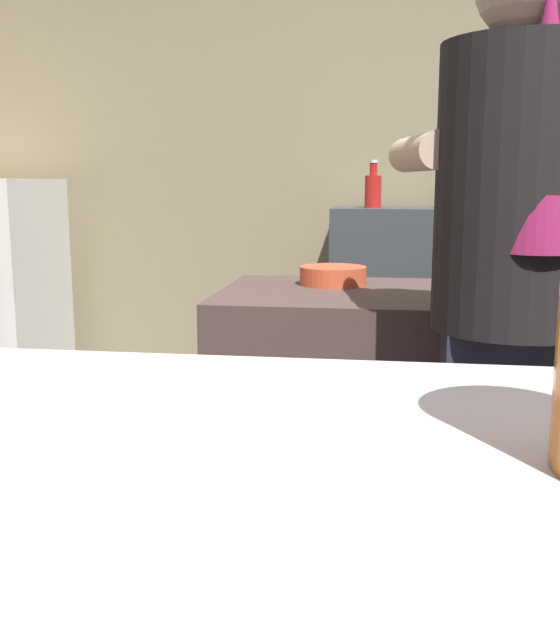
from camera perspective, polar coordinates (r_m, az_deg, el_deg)
The scene contains 7 objects.
wall_back at distance 3.47m, azimuth 12.66°, elevation 12.54°, with size 5.20×0.10×2.70m, color gray.
back_shelf at distance 3.25m, azimuth 11.53°, elevation -1.37°, with size 0.86×0.36×1.11m, color #373E40.
bartender at distance 1.61m, azimuth 17.60°, elevation 2.01°, with size 0.47×0.54×1.70m.
mixing_bowl at distance 2.17m, azimuth 4.07°, elevation 3.42°, with size 0.19×0.19×0.05m, color #CC4C2F.
bottle_olive_oil at distance 3.18m, azimuth 17.23°, elevation 9.65°, with size 0.05×0.05×0.21m.
bottle_vinegar at distance 3.24m, azimuth 12.96°, elevation 10.23°, with size 0.06×0.06×0.27m.
bottle_hot_sauce at distance 3.17m, azimuth 7.14°, elevation 9.91°, with size 0.07×0.07×0.20m.
Camera 1 is at (-0.24, -1.26, 1.21)m, focal length 41.76 mm.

